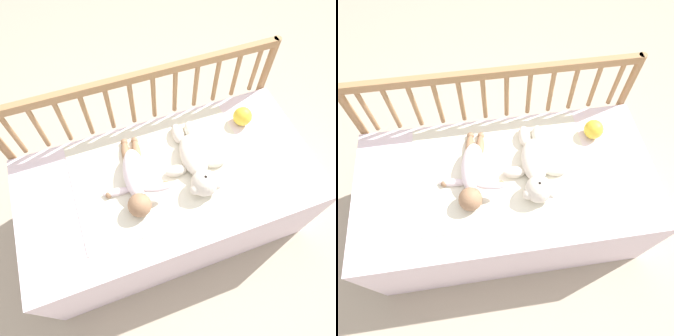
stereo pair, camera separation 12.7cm
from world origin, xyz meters
The scene contains 7 objects.
ground_plane centered at (0.00, 0.00, 0.00)m, with size 12.00×12.00×0.00m, color tan.
crib_mattress centered at (0.00, 0.00, 0.25)m, with size 1.34×0.67×0.50m.
crib_rail centered at (0.00, 0.36, 0.58)m, with size 1.34×0.04×0.79m.
blanket centered at (-0.02, 0.05, 0.50)m, with size 0.79×0.54×0.01m.
teddy_bear centered at (0.13, 0.01, 0.54)m, with size 0.29×0.41×0.12m.
baby centered at (-0.14, 0.02, 0.54)m, with size 0.29×0.40×0.10m.
toy_ball centered at (0.44, 0.17, 0.54)m, with size 0.09×0.09×0.09m.
Camera 1 is at (-0.21, -0.58, 1.66)m, focal length 32.00 mm.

